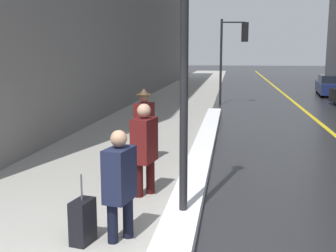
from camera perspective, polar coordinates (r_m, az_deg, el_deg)
The scene contains 9 objects.
sidewalk_slab at distance 19.51m, azimuth 0.20°, elevation 2.60°, with size 4.00×80.00×0.01m.
road_centre_stripe at distance 19.57m, azimuth 17.87°, elevation 2.13°, with size 0.16×80.00×0.00m.
snow_bank_curb at distance 10.53m, azimuth 4.70°, elevation -3.25°, with size 0.52×14.52×0.20m.
traffic_light_near at distance 20.51m, azimuth 9.10°, elevation 11.01°, with size 1.31×0.42×4.04m.
pedestrian_in_glasses at distance 5.59m, azimuth -6.57°, elevation -7.35°, with size 0.38×0.54×1.51m.
pedestrian_with_shoulder_bag at distance 7.31m, azimuth -3.19°, elevation -2.62°, with size 0.41×0.76×1.63m.
pedestrian_in_fedora at distance 9.58m, azimuth -3.20°, elevation 0.51°, with size 0.40×0.76×1.70m.
parked_car_navy at distance 26.76m, azimuth 21.55°, elevation 5.12°, with size 2.18×4.37×1.19m.
rolling_suitcase at distance 5.76m, azimuth -11.47°, elevation -12.61°, with size 0.29×0.40×0.95m.
Camera 1 is at (0.83, -4.15, 2.49)m, focal length 45.00 mm.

